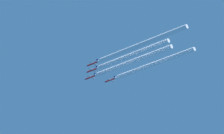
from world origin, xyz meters
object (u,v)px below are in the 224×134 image
jet_lead (90,77)px  jet_left_wingman (92,70)px  jet_right_wingman (110,80)px  jet_outer_left (92,64)px

jet_lead → jet_left_wingman: bearing=-133.2°
jet_left_wingman → jet_right_wingman: (22.90, 0.72, -0.10)m
jet_lead → jet_left_wingman: jet_lead is taller
jet_right_wingman → jet_outer_left: 35.27m
jet_lead → jet_right_wingman: size_ratio=1.00×
jet_lead → jet_outer_left: jet_lead is taller
jet_left_wingman → jet_outer_left: size_ratio=1.00×
jet_lead → jet_outer_left: size_ratio=1.00×
jet_left_wingman → jet_right_wingman: 22.91m
jet_left_wingman → jet_lead: bearing=46.8°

